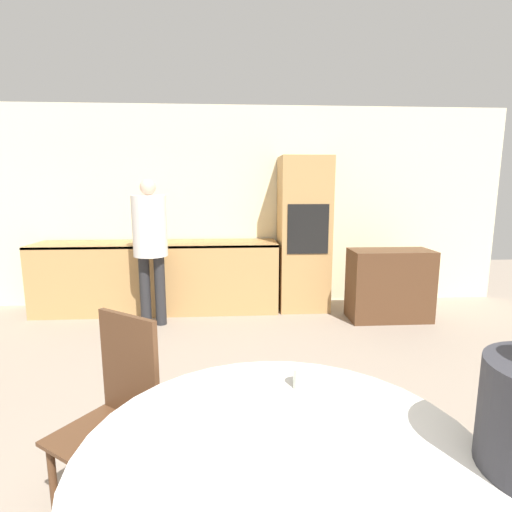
{
  "coord_description": "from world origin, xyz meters",
  "views": [
    {
      "loc": [
        -0.2,
        -0.08,
        1.6
      ],
      "look_at": [
        -0.01,
        2.86,
        1.07
      ],
      "focal_mm": 28.0,
      "sensor_mm": 36.0,
      "label": 1
    }
  ],
  "objects": [
    {
      "name": "cup",
      "position": [
        0.11,
        1.53,
        0.77
      ],
      "size": [
        0.08,
        0.08,
        0.09
      ],
      "color": "silver",
      "rests_on": "dining_table"
    },
    {
      "name": "dining_table",
      "position": [
        -0.04,
        1.11,
        0.51
      ],
      "size": [
        1.39,
        1.39,
        0.72
      ],
      "color": "#51331E",
      "rests_on": "ground_plane"
    },
    {
      "name": "sideboard",
      "position": [
        1.68,
        4.41,
        0.42
      ],
      "size": [
        0.95,
        0.45,
        0.84
      ],
      "color": "#51331E",
      "rests_on": "ground_plane"
    },
    {
      "name": "wall_back",
      "position": [
        0.0,
        5.28,
        1.3
      ],
      "size": [
        6.97,
        0.05,
        2.6
      ],
      "color": "beige",
      "rests_on": "ground_plane"
    },
    {
      "name": "person_standing",
      "position": [
        -1.1,
        4.4,
        1.02
      ],
      "size": [
        0.38,
        0.38,
        1.66
      ],
      "color": "#262628",
      "rests_on": "ground_plane"
    },
    {
      "name": "kitchen_counter",
      "position": [
        -1.13,
        4.93,
        0.45
      ],
      "size": [
        3.02,
        0.6,
        0.88
      ],
      "color": "tan",
      "rests_on": "ground_plane"
    },
    {
      "name": "chair_far_left",
      "position": [
        -0.76,
        1.74,
        0.54
      ],
      "size": [
        0.56,
        0.56,
        0.98
      ],
      "rotation": [
        0.0,
        0.0,
        5.67
      ],
      "color": "#51331E",
      "rests_on": "ground_plane"
    },
    {
      "name": "oven_unit",
      "position": [
        0.73,
        4.94,
        0.97
      ],
      "size": [
        0.62,
        0.59,
        1.94
      ],
      "color": "tan",
      "rests_on": "ground_plane"
    }
  ]
}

